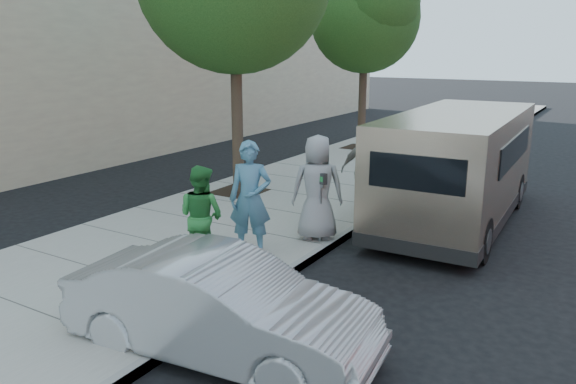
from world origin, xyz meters
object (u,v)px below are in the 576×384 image
object	(u,v)px
person_striped_polo	(366,171)
person_green_shirt	(201,216)
person_officer	(250,199)
person_gray_shirt	(317,188)
sedan	(220,307)
van	(458,165)
parking_meter	(320,192)
tree_far	(366,13)

from	to	relation	value
person_striped_polo	person_green_shirt	bearing A→B (deg)	58.96
person_officer	person_gray_shirt	world-z (taller)	person_officer
sedan	person_gray_shirt	bearing A→B (deg)	6.03
van	parking_meter	bearing A→B (deg)	-121.65
person_officer	person_striped_polo	world-z (taller)	person_officer
parking_meter	person_striped_polo	bearing A→B (deg)	114.65
parking_meter	person_striped_polo	distance (m)	2.24
person_gray_shirt	tree_far	bearing A→B (deg)	-101.28
tree_far	parking_meter	world-z (taller)	tree_far
sedan	parking_meter	bearing A→B (deg)	4.60
person_green_shirt	parking_meter	bearing A→B (deg)	-119.15
person_green_shirt	person_striped_polo	distance (m)	4.42
person_officer	person_gray_shirt	distance (m)	1.48
van	person_gray_shirt	bearing A→B (deg)	-124.55
parking_meter	sedan	bearing A→B (deg)	-56.03
parking_meter	person_green_shirt	size ratio (longest dim) A/B	0.78
van	person_green_shirt	size ratio (longest dim) A/B	3.83
tree_far	person_gray_shirt	size ratio (longest dim) A/B	3.23
parking_meter	sedan	xyz separation A→B (m)	(0.75, -4.01, -0.46)
sedan	person_striped_polo	world-z (taller)	person_striped_polo
van	person_green_shirt	bearing A→B (deg)	-121.39
sedan	person_striped_polo	distance (m)	6.31
person_green_shirt	tree_far	bearing A→B (deg)	-78.58
tree_far	person_green_shirt	size ratio (longest dim) A/B	3.80
sedan	person_gray_shirt	distance (m)	4.25
person_officer	person_striped_polo	distance (m)	3.54
person_gray_shirt	person_officer	bearing A→B (deg)	35.90
van	sedan	distance (m)	7.11
person_green_shirt	person_striped_polo	size ratio (longest dim) A/B	0.90
tree_far	person_striped_polo	world-z (taller)	tree_far
parking_meter	van	size ratio (longest dim) A/B	0.20
person_officer	person_green_shirt	xyz separation A→B (m)	(-0.43, -0.81, -0.16)
tree_far	person_officer	size ratio (longest dim) A/B	3.19
tree_far	van	size ratio (longest dim) A/B	0.99
tree_far	person_officer	xyz separation A→B (m)	(2.78, -11.11, -3.72)
van	sedan	bearing A→B (deg)	-99.61
van	person_officer	world-z (taller)	van
sedan	person_green_shirt	bearing A→B (deg)	38.17
parking_meter	person_gray_shirt	xyz separation A→B (m)	(-0.13, 0.12, 0.04)
person_gray_shirt	van	bearing A→B (deg)	-153.32
van	tree_far	bearing A→B (deg)	125.74
tree_far	person_green_shirt	distance (m)	12.75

